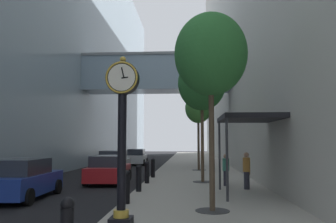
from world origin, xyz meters
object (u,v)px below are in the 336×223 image
Objects in this scene: bollard_sixth at (153,167)px; street_tree_mid_far at (198,109)px; car_blue_trailing at (24,179)px; bollard_fourth at (139,177)px; bollard_fifth at (147,172)px; street_tree_near at (211,55)px; car_grey_far at (114,163)px; pedestrian_walking at (247,170)px; bollard_third at (126,186)px; street_clock at (122,134)px; car_red_mid at (109,169)px; pedestrian_by_clock at (226,169)px; street_tree_mid_near at (202,83)px; car_white_near at (137,157)px.

street_tree_mid_far is at bearing 62.34° from bollard_sixth.
bollard_fourth is at bearing 18.38° from car_blue_trailing.
street_tree_near is (2.99, -7.20, 4.46)m from bollard_fifth.
bollard_sixth is 0.27× the size of car_grey_far.
street_tree_near is 6.94m from pedestrian_walking.
bollard_fifth is (0.00, 6.06, 0.00)m from bollard_third.
car_blue_trailing is (-9.48, -2.52, -0.25)m from pedestrian_walking.
car_red_mid is (-2.91, 11.03, -1.78)m from street_clock.
street_clock is 2.76× the size of pedestrian_by_clock.
street_tree_mid_far is 3.81× the size of pedestrian_by_clock.
street_tree_mid_far reaches higher than bollard_third.
pedestrian_by_clock is (1.11, -1.57, -4.65)m from street_tree_mid_near.
pedestrian_by_clock is at bearing -45.31° from car_grey_far.
car_red_mid is 6.09m from car_blue_trailing.
bollard_fourth and bollard_sixth have the same top height.
bollard_fourth is at bearing -104.27° from street_tree_mid_far.
car_blue_trailing reaches higher than bollard_fourth.
bollard_fourth is 0.27× the size of car_blue_trailing.
pedestrian_walking is (1.95, -10.75, -3.92)m from street_tree_mid_far.
street_tree_mid_far is (0.00, 7.97, -0.66)m from street_tree_mid_near.
street_clock is at bearing -85.25° from bollard_fourth.
car_red_mid is 1.07× the size of car_blue_trailing.
pedestrian_by_clock is at bearing -67.54° from car_white_near.
street_tree_near is 9.13m from car_blue_trailing.
car_grey_far is (-8.20, 8.65, -0.22)m from pedestrian_walking.
street_tree_near is at bearing -65.68° from car_grey_far.
car_red_mid is (-2.34, -1.89, 0.01)m from bollard_sixth.
car_white_near is at bearing 86.18° from car_blue_trailing.
street_clock is 7.12m from bollard_fourth.
street_tree_near is at bearing -67.45° from bollard_fifth.
bollard_fifth is at bearing -108.90° from street_tree_mid_far.
pedestrian_by_clock reaches higher than car_red_mid.
street_tree_mid_far is at bearing 71.10° from bollard_fifth.
street_tree_near is 1.39× the size of car_red_mid.
pedestrian_by_clock is at bearing 124.59° from pedestrian_walking.
bollard_fourth is 10.20m from car_grey_far.
bollard_fifth is 7.40m from car_grey_far.
street_tree_mid_far is (0.00, 15.94, -0.26)m from street_tree_near.
car_grey_far is at bearing 136.81° from street_tree_mid_near.
pedestrian_by_clock is at bearing 28.40° from bollard_fourth.
bollard_fifth is 0.69× the size of pedestrian_walking.
bollard_fifth is at bearing 93.30° from street_clock.
street_tree_mid_near is 17.72m from car_white_near.
bollard_third is at bearing -90.00° from bollard_sixth.
bollard_sixth is (0.00, 6.06, 0.00)m from bollard_fourth.
street_clock is at bearing -102.80° from street_tree_mid_near.
street_tree_mid_far is at bearing 54.94° from car_red_mid.
car_grey_far is (-0.92, 5.50, 0.05)m from car_red_mid.
bollard_sixth is 4.87m from car_grey_far.
street_clock is 3.70× the size of bollard_third.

